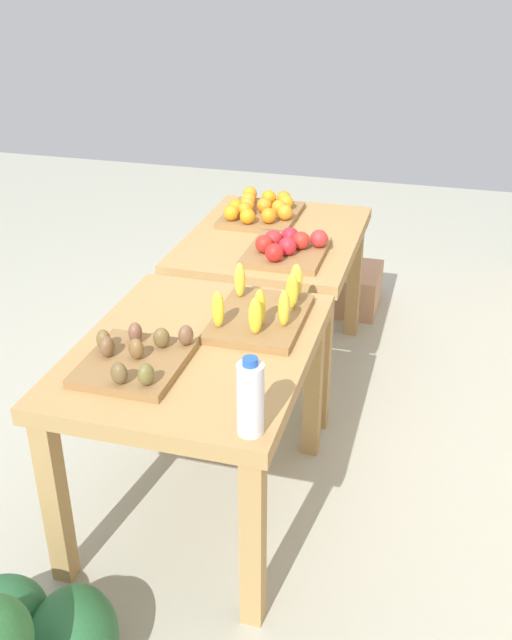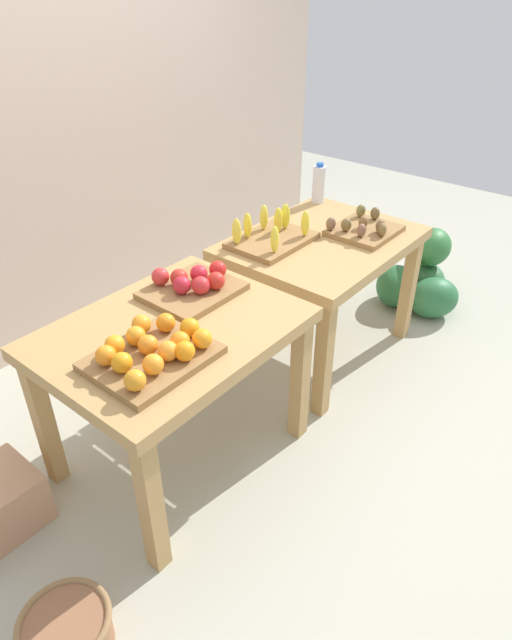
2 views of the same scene
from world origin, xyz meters
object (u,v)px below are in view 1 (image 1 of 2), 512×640
display_table_left (274,254)px  banana_crate (261,312)px  orange_bin (261,210)px  kiwi_bin (135,359)px  water_bottle (250,398)px  wicker_basket (254,276)px  display_table_right (196,370)px  apple_bin (287,248)px  cardboard_produce_box (354,288)px

display_table_left → banana_crate: bearing=11.3°
orange_bin → kiwi_bin: 1.51m
water_bottle → wicker_basket: size_ratio=0.78×
display_table_right → banana_crate: 0.32m
orange_bin → kiwi_bin: size_ratio=1.23×
kiwi_bin → water_bottle: bearing=62.4°
display_table_right → wicker_basket: 2.09m
display_table_left → orange_bin: bearing=-148.4°
kiwi_bin → wicker_basket: kiwi_bin is taller
display_table_left → display_table_right: 1.12m
orange_bin → kiwi_bin: bearing=-0.6°
display_table_right → apple_bin: bearing=172.0°
display_table_right → kiwi_bin: (0.19, -0.14, 0.14)m
display_table_right → cardboard_produce_box: display_table_right is taller
orange_bin → apple_bin: size_ratio=1.11×
wicker_basket → cardboard_produce_box: (0.08, 0.65, 0.03)m
orange_bin → cardboard_produce_box: (-0.59, 0.42, -0.65)m
orange_bin → kiwi_bin: orange_bin is taller
banana_crate → wicker_basket: size_ratio=1.41×
display_table_right → water_bottle: water_bottle is taller
apple_bin → display_table_left: bearing=-154.5°
display_table_left → kiwi_bin: kiwi_bin is taller
display_table_left → wicker_basket: display_table_left is taller
display_table_right → orange_bin: bearing=-174.7°
display_table_left → display_table_right: same height
banana_crate → wicker_basket: (-1.77, -0.53, -0.68)m
kiwi_bin → apple_bin: bearing=166.3°
banana_crate → kiwi_bin: bearing=-37.2°
kiwi_bin → cardboard_produce_box: (-2.10, 0.44, -0.64)m
apple_bin → cardboard_produce_box: bearing=170.3°
orange_bin → wicker_basket: bearing=-161.2°
apple_bin → banana_crate: bearing=5.1°
kiwi_bin → water_bottle: (0.24, 0.46, 0.08)m
display_table_left → apple_bin: size_ratio=2.60×
wicker_basket → cardboard_produce_box: bearing=83.0°
banana_crate → apple_bin: bearing=-174.9°
display_table_left → display_table_right: (1.12, 0.00, 0.00)m
display_table_left → water_bottle: (1.56, 0.33, 0.22)m
orange_bin → cardboard_produce_box: orange_bin is taller
orange_bin → apple_bin: 0.51m
cardboard_produce_box → apple_bin: bearing=-9.7°
wicker_basket → cardboard_produce_box: size_ratio=0.78×
display_table_right → banana_crate: size_ratio=2.36×
display_table_left → wicker_basket: (-0.87, -0.35, -0.53)m
display_table_right → apple_bin: size_ratio=2.60×
banana_crate → orange_bin: bearing=-164.7°
wicker_basket → display_table_left: bearing=21.9°
kiwi_bin → wicker_basket: 2.29m
orange_bin → water_bottle: 1.81m
orange_bin → banana_crate: (1.10, 0.30, -0.00)m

